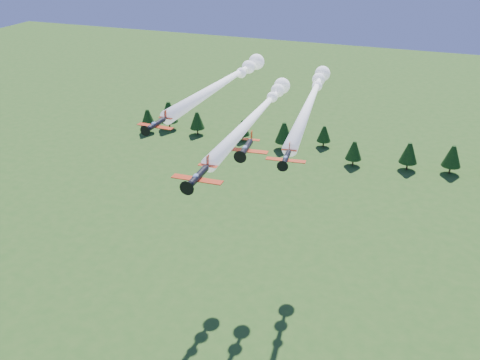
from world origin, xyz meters
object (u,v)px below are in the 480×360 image
(plane_lead, at_px, (258,112))
(plane_left, at_px, (226,81))
(plane_right, at_px, (312,98))
(plane_slot, at_px, (246,148))

(plane_lead, relative_size, plane_left, 1.12)
(plane_right, bearing_deg, plane_left, -172.11)
(plane_lead, height_order, plane_right, plane_right)
(plane_lead, distance_m, plane_slot, 13.42)
(plane_lead, xyz_separation_m, plane_slot, (2.08, -13.06, -2.28))
(plane_right, relative_size, plane_slot, 6.41)
(plane_slot, bearing_deg, plane_lead, 93.66)
(plane_lead, xyz_separation_m, plane_left, (-9.22, 5.57, 3.94))
(plane_left, xyz_separation_m, plane_right, (17.57, 4.44, -3.07))
(plane_lead, relative_size, plane_slot, 6.35)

